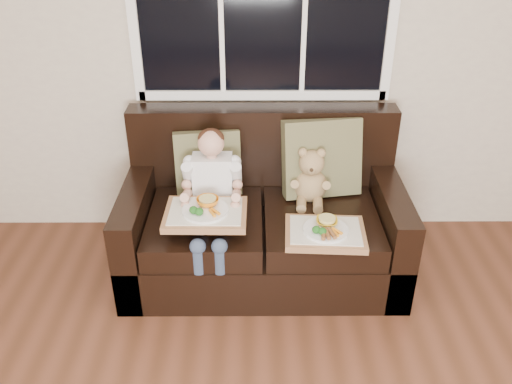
{
  "coord_description": "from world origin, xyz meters",
  "views": [
    {
      "loc": [
        -0.2,
        -0.86,
        2.19
      ],
      "look_at": [
        -0.19,
        1.85,
        0.63
      ],
      "focal_mm": 38.0,
      "sensor_mm": 36.0,
      "label": 1
    }
  ],
  "objects_px": {
    "loveseat": "(263,223)",
    "teddy_bear": "(311,179)",
    "tray_left": "(206,212)",
    "tray_right": "(325,232)",
    "child": "(212,189)"
  },
  "relations": [
    {
      "from": "loveseat",
      "to": "teddy_bear",
      "type": "xyz_separation_m",
      "value": [
        0.29,
        0.05,
        0.29
      ]
    },
    {
      "from": "teddy_bear",
      "to": "tray_left",
      "type": "relative_size",
      "value": 0.79
    },
    {
      "from": "tray_right",
      "to": "loveseat",
      "type": "bearing_deg",
      "value": 137.29
    },
    {
      "from": "child",
      "to": "tray_right",
      "type": "bearing_deg",
      "value": -20.49
    },
    {
      "from": "loveseat",
      "to": "child",
      "type": "relative_size",
      "value": 2.19
    },
    {
      "from": "tray_right",
      "to": "teddy_bear",
      "type": "bearing_deg",
      "value": 100.43
    },
    {
      "from": "teddy_bear",
      "to": "tray_left",
      "type": "height_order",
      "value": "teddy_bear"
    },
    {
      "from": "teddy_bear",
      "to": "tray_left",
      "type": "bearing_deg",
      "value": -145.62
    },
    {
      "from": "teddy_bear",
      "to": "tray_right",
      "type": "height_order",
      "value": "teddy_bear"
    },
    {
      "from": "loveseat",
      "to": "tray_left",
      "type": "height_order",
      "value": "loveseat"
    },
    {
      "from": "loveseat",
      "to": "tray_right",
      "type": "xyz_separation_m",
      "value": [
        0.34,
        -0.36,
        0.17
      ]
    },
    {
      "from": "child",
      "to": "teddy_bear",
      "type": "height_order",
      "value": "child"
    },
    {
      "from": "loveseat",
      "to": "teddy_bear",
      "type": "distance_m",
      "value": 0.41
    },
    {
      "from": "child",
      "to": "tray_left",
      "type": "xyz_separation_m",
      "value": [
        -0.02,
        -0.19,
        -0.05
      ]
    },
    {
      "from": "tray_left",
      "to": "child",
      "type": "bearing_deg",
      "value": 83.52
    }
  ]
}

